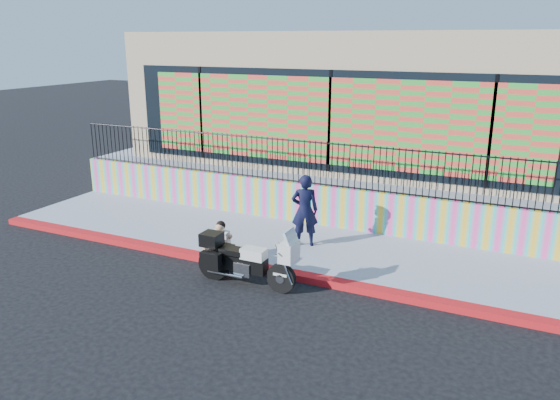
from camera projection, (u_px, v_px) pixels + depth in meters
The scene contains 10 objects.
ground at pixel (263, 272), 12.29m from camera, with size 90.00×90.00×0.00m, color black.
red_curb at pixel (263, 269), 12.27m from camera, with size 16.00×0.30×0.15m, color #A70B20.
sidewalk at pixel (292, 245), 13.70m from camera, with size 16.00×3.00×0.15m, color gray.
mural_wall at pixel (316, 204), 14.91m from camera, with size 16.00×0.20×1.10m, color #FF439F.
metal_fence at pixel (317, 163), 14.58m from camera, with size 15.80×0.04×1.20m, color black, non-canonical shape.
elevated_platform at pixel (370, 169), 19.35m from camera, with size 16.00×10.00×1.25m, color gray.
storefront_building at pixel (371, 94), 18.41m from camera, with size 14.00×8.06×4.00m.
police_motorcycle at pixel (245, 259), 11.51m from camera, with size 2.24×0.74×1.40m.
police_officer at pixel (305, 210), 13.26m from camera, with size 0.65×0.43×1.79m, color black.
seated_man at pixel (218, 249), 12.40m from camera, with size 0.54×0.71×1.06m.
Camera 1 is at (5.20, -10.06, 5.05)m, focal length 35.00 mm.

